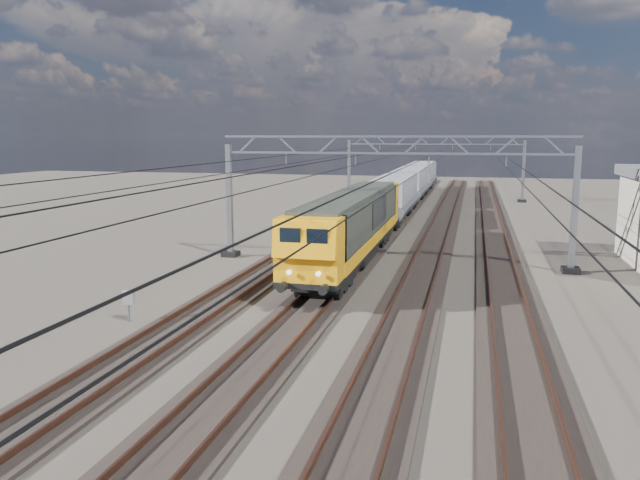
% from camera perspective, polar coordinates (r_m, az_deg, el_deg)
% --- Properties ---
extents(ground, '(160.00, 160.00, 0.00)m').
position_cam_1_polar(ground, '(31.25, 5.43, -3.66)').
color(ground, '#2C2721').
rests_on(ground, ground).
extents(track_outer_west, '(2.60, 140.00, 0.30)m').
position_cam_1_polar(track_outer_west, '(32.62, -5.07, -2.96)').
color(track_outer_west, black).
rests_on(track_outer_west, ground).
extents(track_loco, '(2.60, 140.00, 0.30)m').
position_cam_1_polar(track_loco, '(31.57, 1.83, -3.35)').
color(track_loco, black).
rests_on(track_loco, ground).
extents(track_inner_east, '(2.60, 140.00, 0.30)m').
position_cam_1_polar(track_inner_east, '(31.01, 9.09, -3.70)').
color(track_inner_east, black).
rests_on(track_inner_east, ground).
extents(track_outer_east, '(2.60, 140.00, 0.30)m').
position_cam_1_polar(track_outer_east, '(30.96, 16.50, -4.00)').
color(track_outer_east, black).
rests_on(track_outer_east, ground).
extents(catenary_gantry_mid, '(19.90, 0.90, 7.11)m').
position_cam_1_polar(catenary_gantry_mid, '(34.54, 6.51, 4.16)').
color(catenary_gantry_mid, gray).
rests_on(catenary_gantry_mid, ground).
extents(catenary_gantry_far, '(19.90, 0.90, 7.11)m').
position_cam_1_polar(catenary_gantry_far, '(70.31, 10.34, 6.79)').
color(catenary_gantry_far, gray).
rests_on(catenary_gantry_far, ground).
extents(overhead_wires, '(12.03, 140.00, 0.53)m').
position_cam_1_polar(overhead_wires, '(38.38, 7.34, 7.44)').
color(overhead_wires, black).
rests_on(overhead_wires, ground).
extents(locomotive, '(2.76, 21.10, 3.62)m').
position_cam_1_polar(locomotive, '(34.33, 2.99, 1.52)').
color(locomotive, black).
rests_on(locomotive, ground).
extents(hopper_wagon_lead, '(3.38, 13.00, 3.25)m').
position_cam_1_polar(hopper_wagon_lead, '(51.71, 6.72, 4.07)').
color(hopper_wagon_lead, black).
rests_on(hopper_wagon_lead, ground).
extents(hopper_wagon_mid, '(3.38, 13.00, 3.25)m').
position_cam_1_polar(hopper_wagon_mid, '(65.77, 8.28, 5.20)').
color(hopper_wagon_mid, black).
rests_on(hopper_wagon_mid, ground).
extents(hopper_wagon_third, '(3.38, 13.00, 3.25)m').
position_cam_1_polar(hopper_wagon_third, '(79.89, 9.30, 5.93)').
color(hopper_wagon_third, black).
rests_on(hopper_wagon_third, ground).
extents(trackside_cabinet, '(0.48, 0.41, 1.21)m').
position_cam_1_polar(trackside_cabinet, '(25.16, -17.11, -5.15)').
color(trackside_cabinet, gray).
rests_on(trackside_cabinet, ground).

